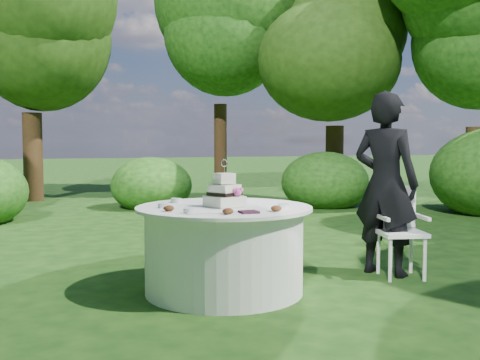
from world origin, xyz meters
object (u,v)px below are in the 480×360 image
table (224,249)px  cake (225,194)px  napkins (249,212)px  chair (399,224)px  guest (385,184)px

table → cake: (-0.00, -0.04, 0.50)m
napkins → chair: size_ratio=0.16×
table → chair: size_ratio=1.75×
chair → guest: bearing=134.8°
guest → cake: bearing=62.9°
chair → napkins: bearing=-163.8°
napkins → chair: 1.88m
guest → chair: bearing=-166.9°
napkins → cake: 0.49m
napkins → table: 0.65m
cake → table: bearing=83.0°
guest → chair: 0.42m
guest → table: bearing=61.7°
guest → chair: size_ratio=2.06×
table → napkins: bearing=-85.0°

